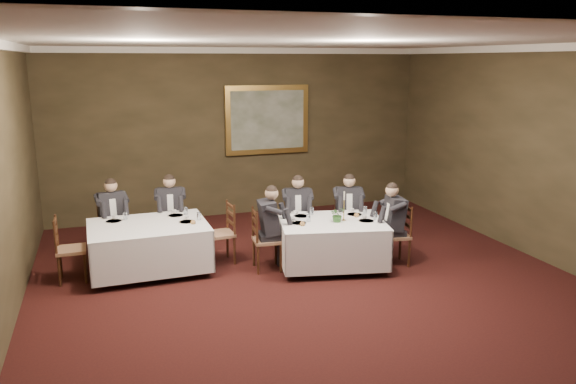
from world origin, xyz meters
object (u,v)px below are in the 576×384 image
diner_main_backleft (297,222)px  chair_main_endleft (266,252)px  chair_sec_endleft (72,262)px  painting (267,120)px  chair_main_backleft (297,235)px  chair_main_backright (347,233)px  diner_sec_backright (171,221)px  chair_sec_backright (172,234)px  table_main (332,240)px  diner_main_endright (395,234)px  table_second (149,244)px  diner_sec_backleft (113,227)px  chair_sec_endright (221,246)px  chair_main_endright (395,247)px  chair_sec_backleft (114,240)px  centerpiece (337,214)px  diner_main_endleft (267,238)px  diner_main_backright (348,221)px  candlestick (344,209)px

diner_main_backleft → chair_main_endleft: bearing=56.3°
chair_sec_endleft → painting: painting is taller
chair_main_backleft → diner_main_backleft: (-0.00, -0.01, 0.23)m
chair_main_backright → diner_sec_backright: (-2.94, 0.92, 0.23)m
chair_main_backright → chair_sec_backright: 3.08m
table_main → chair_sec_endleft: bearing=169.9°
chair_sec_backright → chair_sec_endleft: size_ratio=1.00×
chair_sec_endleft → diner_main_endright: bearing=78.9°
table_second → chair_main_backleft: chair_main_backleft is taller
diner_main_backleft → painting: 3.07m
diner_sec_backright → chair_sec_endleft: diner_sec_backright is taller
diner_sec_backleft → chair_sec_endright: bearing=142.6°
table_main → chair_main_endright: bearing=-11.9°
chair_main_backright → chair_sec_backleft: bearing=2.6°
diner_sec_backright → diner_main_endright: bearing=157.4°
centerpiece → chair_main_backright: bearing=55.7°
diner_sec_backleft → diner_main_endleft: bearing=138.6°
chair_main_endright → chair_sec_endleft: 5.05m
diner_main_backleft → chair_main_endright: 1.73m
chair_sec_endleft → painting: 5.17m
chair_sec_backleft → painting: bearing=-159.2°
diner_sec_backright → diner_main_backright: bearing=169.1°
chair_main_endleft → chair_sec_backleft: size_ratio=1.00×
centerpiece → chair_main_backleft: bearing=107.8°
painting → diner_main_backright: bearing=-77.9°
chair_main_backright → chair_main_endleft: (-1.64, -0.52, 0.00)m
table_main → candlestick: bearing=-7.1°
chair_sec_endleft → centerpiece: centerpiece is taller
chair_sec_backright → chair_main_endright: bearing=157.3°
painting → chair_main_backleft: bearing=-95.6°
chair_main_backleft → chair_sec_backright: same height
chair_main_endleft → centerpiece: 1.28m
chair_sec_endleft → table_second: bearing=90.9°
chair_main_endleft → chair_sec_endleft: size_ratio=1.00×
table_second → diner_main_backleft: diner_main_backleft is taller
chair_main_backleft → chair_main_endleft: size_ratio=1.00×
diner_sec_backleft → table_main: bearing=144.1°
chair_main_backleft → chair_sec_backleft: same height
painting → chair_sec_backleft: bearing=-149.7°
chair_main_endleft → painting: size_ratio=0.55×
table_second → chair_sec_backleft: bearing=119.1°
table_main → diner_main_backleft: 0.95m
diner_main_backright → diner_main_endleft: same height
chair_main_endleft → table_second: bearing=-101.1°
chair_main_endleft → diner_main_endleft: (0.01, -0.00, 0.23)m
table_main → chair_main_backleft: (-0.26, 0.92, -0.17)m
table_main → chair_sec_endleft: (-3.94, 0.70, -0.17)m
diner_sec_backright → painting: bearing=-133.7°
chair_main_endleft → diner_main_endleft: bearing=90.0°
table_main → chair_sec_endright: chair_sec_endright is taller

